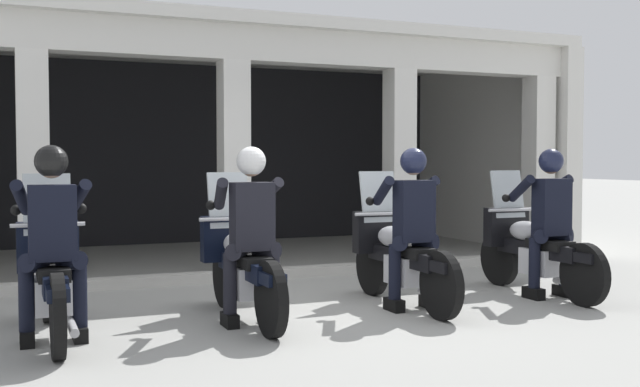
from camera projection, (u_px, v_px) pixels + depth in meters
ground_plane at (237, 270)px, 10.05m from camera, size 80.00×80.00×0.00m
station_building at (192, 119)px, 11.73m from camera, size 10.69×4.64×3.32m
kerb_strip at (246, 275)px, 9.20m from camera, size 10.19×0.24×0.12m
motorcycle_far_left at (51, 276)px, 6.26m from camera, size 0.62×2.04×1.35m
police_officer_far_left at (52, 226)px, 5.97m from camera, size 0.63×0.61×1.58m
motorcycle_center_left at (242, 265)px, 6.94m from camera, size 0.62×2.04×1.35m
police_officer_center_left at (251, 220)px, 6.65m from camera, size 0.63×0.61×1.58m
motorcycle_center_right at (398, 255)px, 7.63m from camera, size 0.62×2.04×1.35m
police_officer_center_right at (412, 214)px, 7.34m from camera, size 0.63×0.61×1.58m
motorcycle_far_right at (532, 248)px, 8.26m from camera, size 0.62×2.04×1.35m
police_officer_far_right at (549, 210)px, 7.98m from camera, size 0.63×0.61×1.58m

